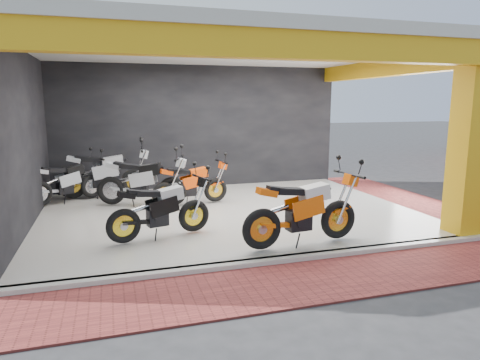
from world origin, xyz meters
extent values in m
plane|color=#2D2D30|center=(0.00, 0.00, 0.00)|extent=(80.00, 80.00, 0.00)
cube|color=silver|center=(0.00, 2.00, 0.05)|extent=(8.00, 6.00, 0.10)
cube|color=beige|center=(0.00, 2.00, 3.60)|extent=(8.40, 6.40, 0.20)
cube|color=black|center=(0.00, 5.10, 1.75)|extent=(8.20, 0.20, 3.50)
cube|color=black|center=(-4.10, 2.00, 1.75)|extent=(0.20, 6.20, 3.50)
cube|color=gold|center=(3.75, -0.75, 1.75)|extent=(0.50, 0.50, 3.50)
cube|color=gold|center=(0.00, -1.00, 3.30)|extent=(8.40, 0.30, 0.40)
cube|color=gold|center=(4.00, 2.00, 3.30)|extent=(0.30, 6.40, 0.40)
cube|color=silver|center=(0.00, -1.02, 0.05)|extent=(8.00, 0.20, 0.10)
cube|color=#943530|center=(0.00, -1.80, 0.01)|extent=(9.00, 1.40, 0.03)
cube|color=#943530|center=(4.80, 2.00, 0.01)|extent=(1.40, 7.00, 0.03)
camera|label=1|loc=(-2.46, -6.92, 2.49)|focal=32.00mm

